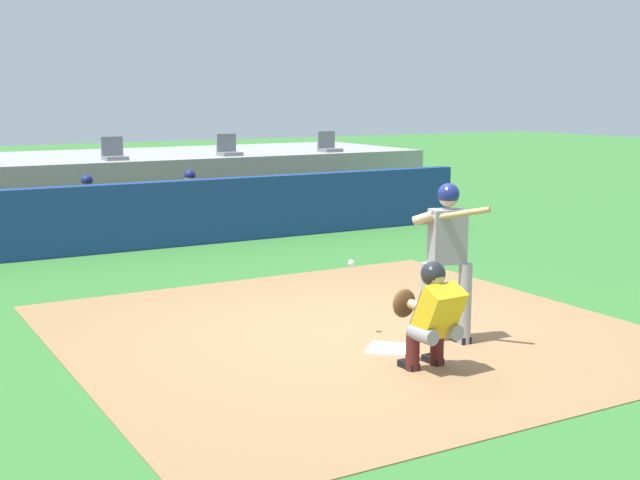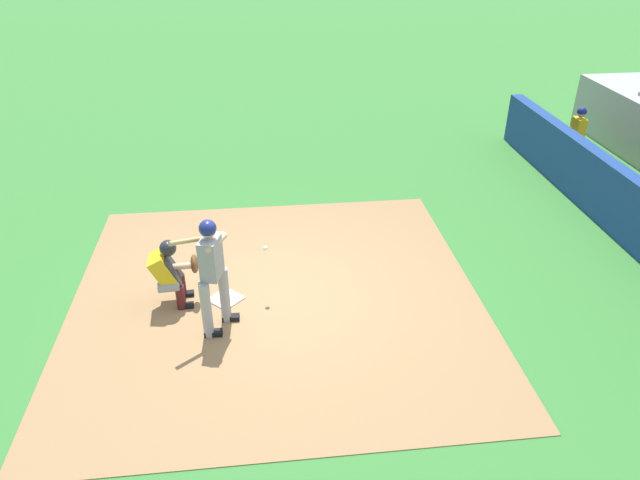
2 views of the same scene
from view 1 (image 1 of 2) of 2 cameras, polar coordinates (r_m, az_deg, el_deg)
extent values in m
plane|color=#387A33|center=(9.95, 2.01, -6.28)|extent=(80.00, 80.00, 0.00)
cube|color=#9E754C|center=(9.95, 2.01, -6.25)|extent=(6.40, 6.40, 0.01)
cube|color=white|center=(9.31, 4.63, -7.31)|extent=(0.62, 0.62, 0.02)
cylinder|color=#99999E|center=(9.51, 7.21, -4.25)|extent=(0.15, 0.15, 0.92)
cylinder|color=#99999E|center=(9.53, 9.72, -4.29)|extent=(0.15, 0.15, 0.92)
cube|color=gray|center=(9.37, 8.58, 0.25)|extent=(0.43, 0.33, 0.60)
sphere|color=tan|center=(9.30, 8.65, 2.86)|extent=(0.21, 0.21, 0.21)
sphere|color=navy|center=(9.30, 8.66, 3.07)|extent=(0.24, 0.24, 0.24)
cylinder|color=tan|center=(9.25, 7.00, 1.48)|extent=(0.22, 0.27, 0.17)
cylinder|color=tan|center=(9.37, 7.99, 1.57)|extent=(0.56, 0.29, 0.18)
cylinder|color=tan|center=(9.15, 8.83, 1.66)|extent=(0.53, 0.74, 0.24)
cube|color=black|center=(9.67, 6.95, -6.56)|extent=(0.12, 0.26, 0.09)
cube|color=black|center=(9.68, 9.43, -6.59)|extent=(0.12, 0.26, 0.09)
cylinder|color=gray|center=(8.45, 6.93, -6.33)|extent=(0.18, 0.33, 0.16)
cylinder|color=#4C1919|center=(8.62, 6.26, -7.44)|extent=(0.14, 0.14, 0.42)
cube|color=black|center=(8.72, 5.99, -8.42)|extent=(0.12, 0.25, 0.08)
cylinder|color=gray|center=(8.65, 8.57, -5.98)|extent=(0.18, 0.33, 0.16)
cylinder|color=#4C1919|center=(8.82, 7.89, -7.08)|extent=(0.14, 0.14, 0.42)
cube|color=black|center=(8.91, 7.61, -8.04)|extent=(0.12, 0.25, 0.08)
cube|color=gold|center=(8.45, 8.02, -4.79)|extent=(0.42, 0.46, 0.57)
cube|color=#2D2D33|center=(8.54, 7.49, -4.62)|extent=(0.39, 0.27, 0.45)
sphere|color=tan|center=(8.43, 7.72, -2.43)|extent=(0.21, 0.21, 0.21)
sphere|color=#232328|center=(8.45, 7.63, -2.28)|extent=(0.25, 0.25, 0.25)
cylinder|color=tan|center=(8.60, 6.83, -4.52)|extent=(0.12, 0.45, 0.10)
ellipsoid|color=brown|center=(8.74, 5.69, -4.26)|extent=(0.29, 0.14, 0.30)
sphere|color=white|center=(9.60, 2.11, -1.55)|extent=(0.07, 0.07, 0.07)
cube|color=navy|center=(15.62, -10.63, 1.70)|extent=(13.00, 0.30, 1.20)
cube|color=olive|center=(16.61, -11.73, 0.84)|extent=(11.80, 0.44, 0.45)
cylinder|color=#939399|center=(16.01, -15.58, 1.30)|extent=(0.15, 0.40, 0.15)
cylinder|color=#939399|center=(15.86, -15.36, 0.27)|extent=(0.13, 0.13, 0.45)
cube|color=maroon|center=(15.84, -15.28, -0.42)|extent=(0.11, 0.24, 0.08)
cylinder|color=#939399|center=(16.07, -14.68, 1.38)|extent=(0.15, 0.40, 0.15)
cylinder|color=#939399|center=(15.92, -14.45, 0.34)|extent=(0.13, 0.13, 0.45)
cube|color=maroon|center=(15.90, -14.38, -0.34)|extent=(0.11, 0.24, 0.08)
cube|color=gold|center=(16.22, -15.37, 2.38)|extent=(0.36, 0.22, 0.54)
sphere|color=brown|center=(16.17, -15.44, 3.75)|extent=(0.20, 0.20, 0.20)
sphere|color=navy|center=(16.17, -15.44, 3.89)|extent=(0.22, 0.22, 0.22)
cylinder|color=brown|center=(16.05, -15.92, 1.89)|extent=(0.09, 0.41, 0.22)
cylinder|color=brown|center=(16.14, -14.54, 2.00)|extent=(0.09, 0.41, 0.22)
cylinder|color=#939399|center=(16.61, -8.84, 1.85)|extent=(0.15, 0.40, 0.15)
cylinder|color=#939399|center=(16.46, -8.56, 0.85)|extent=(0.13, 0.13, 0.45)
cube|color=maroon|center=(16.44, -8.49, 0.19)|extent=(0.11, 0.24, 0.08)
cylinder|color=#939399|center=(16.70, -8.01, 1.91)|extent=(0.15, 0.40, 0.15)
cylinder|color=#939399|center=(16.55, -7.73, 0.92)|extent=(0.13, 0.13, 0.45)
cube|color=maroon|center=(16.54, -7.65, 0.26)|extent=(0.11, 0.24, 0.08)
cube|color=gold|center=(16.82, -8.72, 2.88)|extent=(0.36, 0.22, 0.54)
sphere|color=beige|center=(16.78, -8.75, 4.20)|extent=(0.20, 0.20, 0.20)
sphere|color=navy|center=(16.78, -8.76, 4.33)|extent=(0.22, 0.22, 0.22)
cylinder|color=beige|center=(16.64, -9.18, 2.41)|extent=(0.09, 0.41, 0.22)
cylinder|color=beige|center=(16.78, -7.90, 2.51)|extent=(0.09, 0.41, 0.22)
cube|color=#9E9E99|center=(19.79, -14.86, 3.51)|extent=(15.00, 4.40, 1.40)
cube|color=slate|center=(18.19, -13.64, 5.38)|extent=(0.46, 0.46, 0.08)
cube|color=slate|center=(18.36, -13.85, 6.16)|extent=(0.46, 0.06, 0.40)
cube|color=slate|center=(19.07, -6.09, 5.79)|extent=(0.46, 0.46, 0.08)
cube|color=slate|center=(19.24, -6.35, 6.54)|extent=(0.46, 0.06, 0.40)
cube|color=slate|center=(20.26, 0.69, 6.08)|extent=(0.46, 0.46, 0.08)
cube|color=slate|center=(20.41, 0.41, 6.78)|extent=(0.46, 0.06, 0.40)
camera|label=2|loc=(15.26, 29.50, 18.81)|focal=33.00mm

